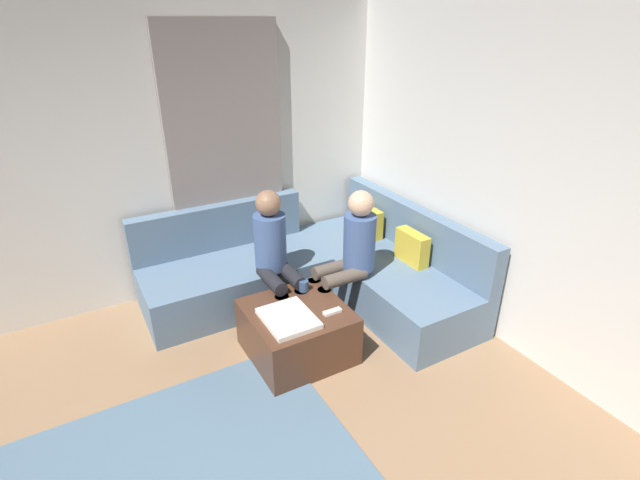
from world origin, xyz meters
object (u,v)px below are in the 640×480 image
game_remote (332,312)px  person_on_couch_back (350,252)px  sectional_couch (319,270)px  ottoman (297,331)px  person_on_couch_side (275,254)px  coffee_mug (304,286)px

game_remote → person_on_couch_back: person_on_couch_back is taller
sectional_couch → ottoman: size_ratio=3.36×
game_remote → person_on_couch_side: person_on_couch_side is taller
sectional_couch → game_remote: (0.86, -0.37, 0.15)m
ottoman → game_remote: size_ratio=5.07×
sectional_couch → person_on_couch_side: bearing=-74.1°
person_on_couch_back → coffee_mug: bearing=92.5°
person_on_couch_side → game_remote: bearing=101.9°
ottoman → person_on_couch_back: size_ratio=0.63×
game_remote → person_on_couch_side: 0.76m
person_on_couch_back → person_on_couch_side: same height
sectional_couch → person_on_couch_side: person_on_couch_side is taller
person_on_couch_side → coffee_mug: bearing=109.3°
ottoman → game_remote: bearing=50.7°
sectional_couch → ottoman: sectional_couch is taller
person_on_couch_back → game_remote: bearing=134.7°
game_remote → sectional_couch: bearing=156.7°
ottoman → person_on_couch_back: 0.82m
sectional_couch → game_remote: bearing=-23.3°
ottoman → person_on_couch_side: 0.70m
ottoman → coffee_mug: 0.38m
person_on_couch_back → person_on_couch_side: (-0.29, -0.57, 0.00)m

